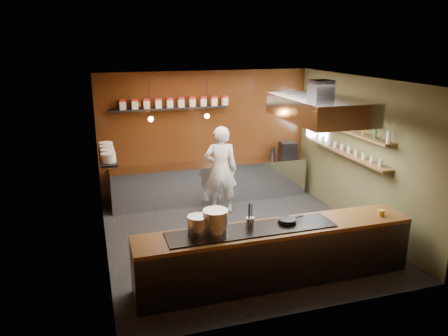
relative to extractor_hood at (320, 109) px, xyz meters
name	(u,v)px	position (x,y,z in m)	size (l,w,h in m)	color
floor	(241,238)	(-1.30, 0.40, -2.51)	(5.00, 5.00, 0.00)	black
back_wall	(207,135)	(-1.30, 2.90, -1.01)	(5.00, 5.00, 0.00)	#3E190B
left_wall	(101,175)	(-3.80, 0.40, -1.01)	(5.00, 5.00, 0.00)	#3E190B
right_wall	(360,153)	(1.20, 0.40, -1.01)	(5.00, 5.00, 0.00)	brown
ceiling	(243,80)	(-1.30, 0.40, 0.49)	(5.00, 5.00, 0.00)	silver
window_pane	(317,119)	(1.15, 2.10, -0.61)	(1.00, 1.00, 0.00)	white
prep_counter	(211,182)	(-1.30, 2.57, -2.06)	(4.60, 0.65, 0.90)	silver
pass_counter	(275,254)	(-1.30, -1.20, -2.04)	(4.40, 0.72, 0.94)	#38383D
tin_shelf	(169,108)	(-2.20, 2.76, -0.31)	(2.60, 0.26, 0.04)	black
plate_shelf	(107,157)	(-3.64, 1.40, -0.96)	(0.30, 1.40, 0.04)	black
bottle_shelf_upper	(347,130)	(1.04, 0.70, -0.59)	(0.26, 2.80, 0.04)	brown
bottle_shelf_lower	(345,153)	(1.04, 0.70, -1.06)	(0.26, 2.80, 0.04)	brown
extractor_hood	(320,109)	(0.00, 0.00, 0.00)	(1.20, 2.00, 0.72)	#38383D
pendant_left	(151,117)	(-2.70, 2.10, -0.35)	(0.10, 0.10, 0.95)	black
pendant_right	(207,114)	(-1.50, 2.10, -0.35)	(0.10, 0.10, 0.95)	black
storage_tins	(175,102)	(-2.05, 2.76, -0.17)	(2.43, 0.13, 0.22)	beige
plate_stacks	(107,152)	(-3.64, 1.40, -0.86)	(0.26, 1.16, 0.16)	white
bottles	(347,123)	(1.04, 0.70, -0.45)	(0.06, 2.66, 0.24)	silver
wine_glasses	(345,148)	(1.04, 0.70, -0.97)	(0.07, 2.37, 0.13)	silver
stockpot_large	(216,222)	(-2.26, -1.18, -1.38)	(0.37, 0.37, 0.36)	silver
stockpot_small	(198,225)	(-2.52, -1.14, -1.42)	(0.31, 0.31, 0.29)	silver
utensil_crock	(250,223)	(-1.71, -1.15, -1.48)	(0.13, 0.13, 0.16)	silver
frying_pan	(287,221)	(-1.10, -1.16, -1.53)	(0.46, 0.29, 0.07)	black
butter_jar	(381,213)	(0.50, -1.30, -1.53)	(0.11, 0.11, 0.10)	gold
espresso_machine	(288,150)	(0.66, 2.56, -1.42)	(0.38, 0.36, 0.38)	black
chef	(221,170)	(-1.28, 1.83, -1.54)	(0.70, 0.46, 1.93)	silver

